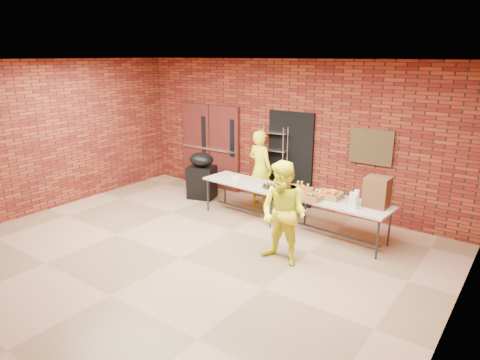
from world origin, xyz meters
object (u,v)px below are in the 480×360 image
volunteer_woman (260,168)px  covered_grill (202,175)px  coffee_dispenser (377,192)px  table_left (246,184)px  volunteer_man (284,214)px  wire_rack (273,165)px  table_right (339,205)px

volunteer_woman → covered_grill: bearing=24.4°
coffee_dispenser → covered_grill: coffee_dispenser is taller
table_left → volunteer_man: 2.24m
table_left → volunteer_woman: size_ratio=1.08×
coffee_dispenser → covered_grill: bearing=175.9°
volunteer_man → wire_rack: bearing=128.6°
wire_rack → volunteer_man: 2.98m
covered_grill → volunteer_woman: size_ratio=0.64×
coffee_dispenser → volunteer_man: volunteer_man is taller
table_left → covered_grill: 1.54m
table_left → table_right: 2.12m
coffee_dispenser → volunteer_woman: 2.93m
coffee_dispenser → volunteer_woman: bearing=166.5°
table_left → volunteer_woman: (-0.11, 0.70, 0.18)m
volunteer_woman → coffee_dispenser: bearing=175.4°
table_right → coffee_dispenser: 0.71m
wire_rack → volunteer_man: size_ratio=1.04×
covered_grill → volunteer_man: bearing=-46.3°
table_right → volunteer_man: size_ratio=1.13×
table_right → covered_grill: (-3.62, 0.42, -0.15)m
covered_grill → volunteer_woman: bearing=-2.7°
table_left → coffee_dispenser: coffee_dispenser is taller
coffee_dispenser → volunteer_man: size_ratio=0.31×
coffee_dispenser → wire_rack: bearing=159.7°
wire_rack → volunteer_man: wire_rack is taller
table_left → volunteer_man: size_ratio=1.09×
table_left → volunteer_man: (1.73, -1.41, 0.17)m
table_right → coffee_dispenser: (0.62, 0.12, 0.33)m
wire_rack → volunteer_man: (1.72, -2.43, -0.04)m
wire_rack → covered_grill: 1.70m
wire_rack → coffee_dispenser: (2.72, -1.00, 0.14)m
wire_rack → table_left: bearing=-101.0°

